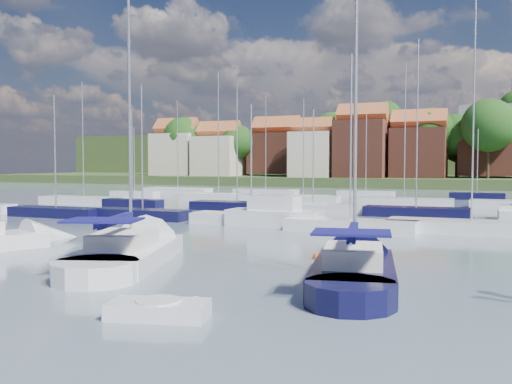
% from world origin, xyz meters
% --- Properties ---
extents(ground, '(260.00, 260.00, 0.00)m').
position_xyz_m(ground, '(0.00, 40.00, 0.00)').
color(ground, '#4D5B69').
rests_on(ground, ground).
extents(sailboat_left, '(6.24, 10.12, 13.51)m').
position_xyz_m(sailboat_left, '(-15.28, 4.12, 0.36)').
color(sailboat_left, silver).
rests_on(sailboat_left, ground).
extents(sailboat_centre, '(7.31, 13.56, 17.76)m').
position_xyz_m(sailboat_centre, '(-6.80, 4.60, 0.35)').
color(sailboat_centre, silver).
rests_on(sailboat_centre, ground).
extents(sailboat_navy, '(5.13, 11.88, 15.95)m').
position_xyz_m(sailboat_navy, '(4.21, 3.81, 0.35)').
color(sailboat_navy, black).
rests_on(sailboat_navy, ground).
extents(tender, '(3.26, 2.09, 0.65)m').
position_xyz_m(tender, '(0.05, -4.54, 0.25)').
color(tender, silver).
rests_on(tender, ground).
extents(buoy_c, '(0.44, 0.44, 0.44)m').
position_xyz_m(buoy_c, '(-5.82, -0.87, 0.00)').
color(buoy_c, beige).
rests_on(buoy_c, ground).
extents(buoy_d, '(0.49, 0.49, 0.49)m').
position_xyz_m(buoy_d, '(0.45, -2.93, 0.00)').
color(buoy_d, beige).
rests_on(buoy_d, ground).
extents(buoy_e, '(0.46, 0.46, 0.46)m').
position_xyz_m(buoy_e, '(1.58, 7.45, 0.00)').
color(buoy_e, '#D85914').
rests_on(buoy_e, ground).
extents(marina_field, '(79.62, 41.41, 15.93)m').
position_xyz_m(marina_field, '(1.91, 35.15, 0.43)').
color(marina_field, silver).
rests_on(marina_field, ground).
extents(far_shore_town, '(212.46, 90.00, 22.27)m').
position_xyz_m(far_shore_town, '(2.23, 132.67, 4.61)').
color(far_shore_town, '#3E4D26').
rests_on(far_shore_town, ground).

